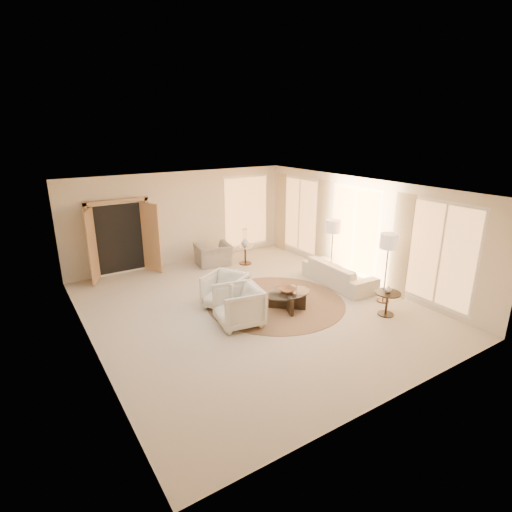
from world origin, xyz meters
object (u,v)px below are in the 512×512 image
sofa (339,273)px  armchair_left (225,289)px  accent_chair (213,251)px  coffee_table (287,298)px  side_table (245,253)px  floor_lamp_near (333,229)px  floor_lamp_far (389,244)px  armchair_right (239,304)px  bowl (287,290)px  end_vase (388,289)px  end_table (387,299)px  side_vase (245,242)px

sofa → armchair_left: (-3.24, 0.40, 0.13)m
accent_chair → coffee_table: size_ratio=0.72×
side_table → floor_lamp_near: bearing=-59.7°
armchair_left → floor_lamp_far: 3.96m
accent_chair → side_table: 0.99m
armchair_left → side_table: armchair_left is taller
accent_chair → sofa: bearing=131.3°
armchair_right → floor_lamp_near: floor_lamp_near is taller
floor_lamp_near → bowl: (-2.22, -0.94, -0.95)m
floor_lamp_far → bowl: (-2.22, 0.92, -0.98)m
armchair_left → end_vase: (2.85, -2.33, 0.18)m
sofa → armchair_right: size_ratio=2.31×
armchair_left → end_table: size_ratio=1.56×
end_vase → armchair_right: bearing=155.0°
sofa → accent_chair: (-2.12, 3.24, 0.13)m
sofa → side_vase: (-1.23, 2.81, 0.38)m
coffee_table → floor_lamp_far: size_ratio=0.82×
end_table → side_table: bearing=100.2°
coffee_table → armchair_right: bearing=-178.4°
armchair_left → side_table: (2.00, 2.41, -0.10)m
side_table → side_vase: side_vase is taller
floor_lamp_near → end_vase: (-0.52, -2.39, -0.80)m
accent_chair → armchair_right: bearing=79.1°
armchair_left → floor_lamp_near: bearing=61.0°
side_table → side_vase: 0.35m
side_table → floor_lamp_near: (1.37, -2.35, 1.07)m
sofa → floor_lamp_far: floor_lamp_far is taller
end_vase → bowl: bearing=139.6°
armchair_right → side_table: (2.18, 3.32, -0.12)m
accent_chair → floor_lamp_far: floor_lamp_far is taller
coffee_table → floor_lamp_far: (2.22, -0.92, 1.18)m
coffee_table → end_table: end_table is taller
side_vase → floor_lamp_near: bearing=-59.7°
armchair_right → accent_chair: bearing=170.9°
accent_chair → side_vase: 1.01m
armchair_left → side_vase: 3.14m
armchair_left → floor_lamp_near: floor_lamp_near is taller
floor_lamp_far → end_vase: floor_lamp_far is taller
floor_lamp_far → side_vase: size_ratio=6.67×
end_table → end_vase: end_vase is taller
armchair_right → accent_chair: (1.30, 3.75, -0.03)m
coffee_table → end_table: (1.70, -1.45, 0.11)m
accent_chair → end_vase: (1.73, -5.16, 0.18)m
bowl → end_table: bearing=-40.4°
floor_lamp_near → end_vase: floor_lamp_near is taller
end_table → bowl: (-1.70, 1.45, 0.10)m
side_table → side_vase: (0.00, 0.00, 0.35)m
coffee_table → sofa: bearing=13.0°
sofa → end_vase: bearing=171.3°
armchair_right → side_table: bearing=156.8°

